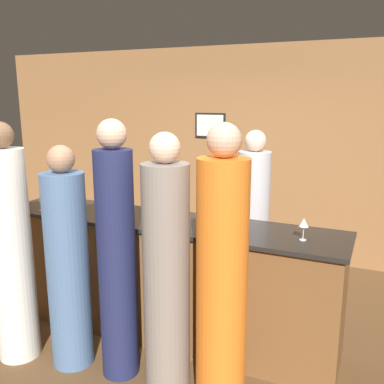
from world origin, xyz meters
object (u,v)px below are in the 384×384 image
(ice_bucket, at_px, (154,200))
(guest_4, at_px, (166,275))
(guest_3, at_px, (117,259))
(bartender, at_px, (253,228))
(guest_1, at_px, (11,252))
(guest_0, at_px, (68,266))
(guest_2, at_px, (222,284))
(wine_bottle_0, at_px, (104,195))

(ice_bucket, bearing_deg, guest_4, -56.00)
(guest_3, bearing_deg, ice_bucket, 100.81)
(guest_4, bearing_deg, bartender, 81.50)
(guest_1, distance_m, guest_4, 1.34)
(guest_0, bearing_deg, guest_4, 2.95)
(guest_2, bearing_deg, guest_0, 179.86)
(guest_2, height_order, ice_bucket, guest_2)
(guest_3, bearing_deg, guest_0, -174.07)
(guest_4, xyz_separation_m, wine_bottle_0, (-1.14, 0.86, 0.29))
(guest_0, height_order, guest_2, guest_2)
(bartender, relative_size, wine_bottle_0, 6.94)
(guest_2, bearing_deg, ice_bucket, 138.15)
(bartender, distance_m, wine_bottle_0, 1.51)
(guest_3, distance_m, ice_bucket, 0.92)
(bartender, distance_m, guest_3, 1.57)
(guest_3, bearing_deg, wine_bottle_0, 129.88)
(guest_1, relative_size, guest_2, 0.98)
(bartender, distance_m, guest_0, 1.83)
(wine_bottle_0, xyz_separation_m, ice_bucket, (0.55, 0.01, 0.01))
(guest_4, relative_size, wine_bottle_0, 7.25)
(guest_0, height_order, ice_bucket, guest_0)
(ice_bucket, bearing_deg, guest_3, -79.19)
(bartender, bearing_deg, guest_1, 45.79)
(bartender, xyz_separation_m, guest_1, (-1.55, -1.59, 0.06))
(wine_bottle_0, bearing_deg, guest_4, -37.07)
(guest_0, height_order, guest_1, guest_1)
(guest_2, relative_size, ice_bucket, 9.08)
(bartender, bearing_deg, guest_4, 81.50)
(bartender, xyz_separation_m, guest_4, (-0.21, -1.44, 0.04))
(guest_1, bearing_deg, ice_bucket, 53.97)
(guest_0, distance_m, guest_1, 0.50)
(guest_4, bearing_deg, wine_bottle_0, 142.93)
(bartender, xyz_separation_m, guest_2, (0.22, -1.48, 0.08))
(guest_1, bearing_deg, guest_2, 3.44)
(guest_0, height_order, guest_4, guest_4)
(bartender, height_order, ice_bucket, bartender)
(guest_1, xyz_separation_m, ice_bucket, (0.75, 1.03, 0.28))
(bartender, bearing_deg, guest_2, 98.55)
(guest_1, bearing_deg, guest_0, 12.92)
(guest_3, xyz_separation_m, ice_bucket, (-0.17, 0.87, 0.24))
(guest_1, xyz_separation_m, guest_3, (0.91, 0.15, 0.03))
(guest_0, height_order, guest_3, guest_3)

